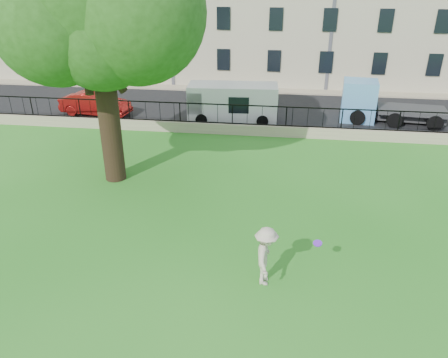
# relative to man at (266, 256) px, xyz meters

# --- Properties ---
(ground) EXTENTS (120.00, 120.00, 0.00)m
(ground) POSITION_rel_man_xyz_m (-2.50, 0.87, -0.94)
(ground) COLOR #206D1A
(ground) RESTS_ON ground
(retaining_wall) EXTENTS (50.00, 0.40, 0.60)m
(retaining_wall) POSITION_rel_man_xyz_m (-2.50, 12.87, -0.64)
(retaining_wall) COLOR gray
(retaining_wall) RESTS_ON ground
(iron_railing) EXTENTS (50.00, 0.05, 1.13)m
(iron_railing) POSITION_rel_man_xyz_m (-2.50, 12.87, 0.22)
(iron_railing) COLOR black
(iron_railing) RESTS_ON retaining_wall
(street) EXTENTS (60.00, 9.00, 0.01)m
(street) POSITION_rel_man_xyz_m (-2.50, 17.57, -0.93)
(street) COLOR black
(street) RESTS_ON ground
(sidewalk) EXTENTS (60.00, 1.40, 0.12)m
(sidewalk) POSITION_rel_man_xyz_m (-2.50, 22.77, -0.88)
(sidewalk) COLOR gray
(sidewalk) RESTS_ON ground
(man) EXTENTS (0.70, 1.21, 1.87)m
(man) POSITION_rel_man_xyz_m (0.00, 0.00, 0.00)
(man) COLOR #C1B39D
(man) RESTS_ON ground
(frisbee) EXTENTS (0.32, 0.31, 0.12)m
(frisbee) POSITION_rel_man_xyz_m (1.50, 0.56, 0.21)
(frisbee) COLOR #6A24CC
(red_sedan) EXTENTS (4.66, 2.16, 1.48)m
(red_sedan) POSITION_rel_man_xyz_m (-11.59, 15.27, -0.20)
(red_sedan) COLOR #A31614
(red_sedan) RESTS_ON street
(white_van) EXTENTS (5.48, 2.42, 2.25)m
(white_van) POSITION_rel_man_xyz_m (-2.75, 15.27, 0.19)
(white_van) COLOR white
(white_van) RESTS_ON street
(blue_truck) EXTENTS (6.02, 2.70, 2.44)m
(blue_truck) POSITION_rel_man_xyz_m (6.78, 16.27, 0.29)
(blue_truck) COLOR #61A5E5
(blue_truck) RESTS_ON street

